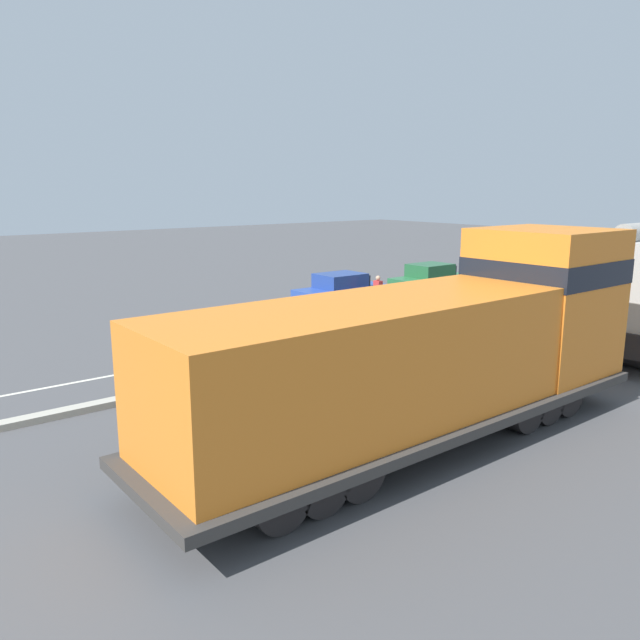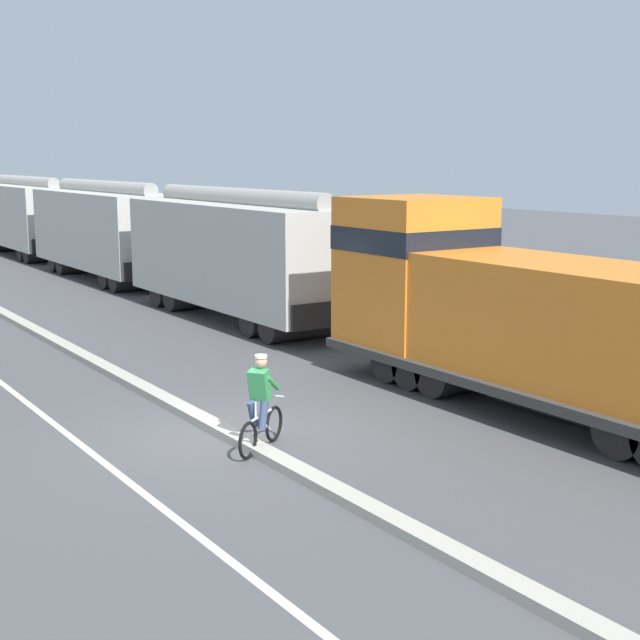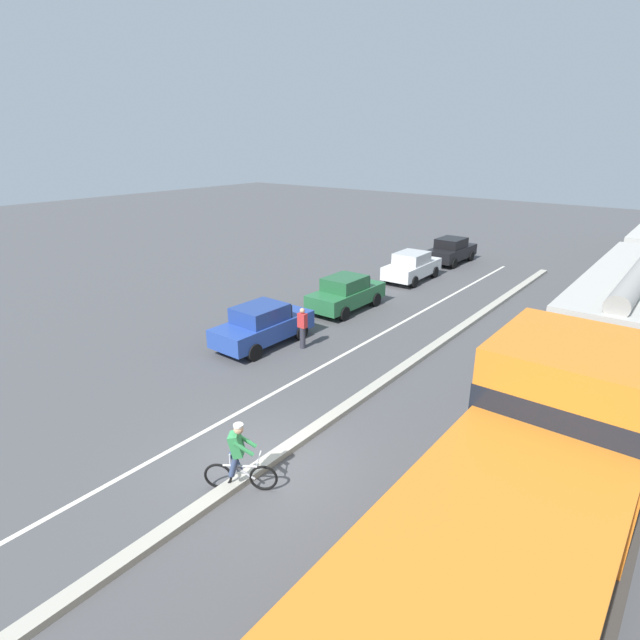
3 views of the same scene
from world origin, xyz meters
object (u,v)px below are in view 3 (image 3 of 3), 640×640
object	(u,v)px
cyclist	(239,459)
pedestrian_by_cars	(302,327)
locomotive	(495,577)
parked_car_blue	(263,325)
parked_car_white	(412,266)
hopper_car_lead	(632,323)
parked_car_green	(346,293)
parked_car_black	(451,250)

from	to	relation	value
cyclist	pedestrian_by_cars	world-z (taller)	cyclist
locomotive	parked_car_blue	xyz separation A→B (m)	(-11.53, 7.09, -0.98)
locomotive	cyclist	size ratio (longest dim) A/B	6.77
locomotive	cyclist	xyz separation A→B (m)	(-5.92, 0.58, -0.98)
parked_car_white	cyclist	size ratio (longest dim) A/B	2.47
cyclist	pedestrian_by_cars	bearing A→B (deg)	120.10
parked_car_blue	pedestrian_by_cars	bearing A→B (deg)	24.93
hopper_car_lead	parked_car_white	distance (m)	13.50
parked_car_blue	locomotive	bearing A→B (deg)	-31.59
locomotive	cyclist	bearing A→B (deg)	174.41
hopper_car_lead	cyclist	distance (m)	13.06
parked_car_green	parked_car_white	xyz separation A→B (m)	(-0.09, 6.54, 0.00)
locomotive	pedestrian_by_cars	bearing A→B (deg)	142.41
locomotive	parked_car_green	distance (m)	16.99
hopper_car_lead	cyclist	size ratio (longest dim) A/B	6.18
parked_car_blue	pedestrian_by_cars	distance (m)	1.60
locomotive	parked_car_green	xyz separation A→B (m)	(-11.43, 12.53, -0.98)
parked_car_green	cyclist	world-z (taller)	cyclist
parked_car_blue	parked_car_white	world-z (taller)	same
parked_car_green	parked_car_blue	bearing A→B (deg)	-91.04
parked_car_black	cyclist	distance (m)	24.48
parked_car_blue	parked_car_black	world-z (taller)	same
locomotive	parked_car_white	distance (m)	22.30
parked_car_blue	cyclist	world-z (taller)	cyclist
parked_car_black	cyclist	world-z (taller)	cyclist
parked_car_white	hopper_car_lead	bearing A→B (deg)	-30.98
parked_car_green	pedestrian_by_cars	bearing A→B (deg)	-74.22
hopper_car_lead	parked_car_white	xyz separation A→B (m)	(-11.52, 6.92, -1.26)
locomotive	parked_car_green	size ratio (longest dim) A/B	2.76
parked_car_black	cyclist	bearing A→B (deg)	-76.69
parked_car_blue	parked_car_green	bearing A→B (deg)	88.96
pedestrian_by_cars	hopper_car_lead	bearing A→B (deg)	23.52
hopper_car_lead	parked_car_black	xyz separation A→B (m)	(-11.56, 12.25, -1.26)
hopper_car_lead	parked_car_black	distance (m)	16.89
parked_car_white	cyclist	bearing A→B (deg)	-73.16
locomotive	parked_car_white	xyz separation A→B (m)	(-11.52, 19.07, -0.98)
locomotive	parked_car_blue	distance (m)	13.58
parked_car_blue	pedestrian_by_cars	size ratio (longest dim) A/B	2.60
pedestrian_by_cars	parked_car_green	bearing A→B (deg)	105.78
hopper_car_lead	parked_car_white	world-z (taller)	hopper_car_lead
parked_car_blue	parked_car_black	xyz separation A→B (m)	(-0.02, 17.31, 0.00)
hopper_car_lead	parked_car_green	xyz separation A→B (m)	(-11.43, 0.38, -1.26)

